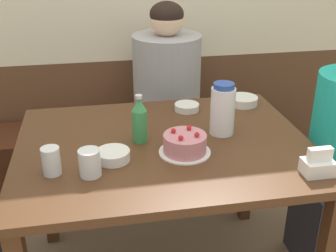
# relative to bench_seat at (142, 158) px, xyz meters

# --- Properties ---
(bench_seat) EXTENTS (1.83, 0.38, 0.47)m
(bench_seat) POSITION_rel_bench_seat_xyz_m (0.00, 0.00, 0.00)
(bench_seat) COLOR #472314
(bench_seat) RESTS_ON ground_plane
(dining_table) EXTENTS (1.21, 0.94, 0.77)m
(dining_table) POSITION_rel_bench_seat_xyz_m (0.00, -0.83, 0.43)
(dining_table) COLOR #4C2D19
(dining_table) RESTS_ON ground_plane
(birthday_cake) EXTENTS (0.21, 0.21, 0.10)m
(birthday_cake) POSITION_rel_bench_seat_xyz_m (0.06, -0.93, 0.57)
(birthday_cake) COLOR white
(birthday_cake) RESTS_ON dining_table
(water_pitcher) EXTENTS (0.10, 0.10, 0.23)m
(water_pitcher) POSITION_rel_bench_seat_xyz_m (0.26, -0.79, 0.64)
(water_pitcher) COLOR white
(water_pitcher) RESTS_ON dining_table
(soju_bottle) EXTENTS (0.06, 0.06, 0.20)m
(soju_bottle) POSITION_rel_bench_seat_xyz_m (-0.10, -0.80, 0.63)
(soju_bottle) COLOR #388E4C
(soju_bottle) RESTS_ON dining_table
(napkin_holder) EXTENTS (0.11, 0.08, 0.11)m
(napkin_holder) POSITION_rel_bench_seat_xyz_m (0.50, -1.18, 0.57)
(napkin_holder) COLOR white
(napkin_holder) RESTS_ON dining_table
(bowl_soup_white) EXTENTS (0.13, 0.13, 0.04)m
(bowl_soup_white) POSITION_rel_bench_seat_xyz_m (-0.22, -0.94, 0.55)
(bowl_soup_white) COLOR white
(bowl_soup_white) RESTS_ON dining_table
(bowl_rice_small) EXTENTS (0.15, 0.15, 0.04)m
(bowl_rice_small) POSITION_rel_bench_seat_xyz_m (0.47, -0.49, 0.55)
(bowl_rice_small) COLOR white
(bowl_rice_small) RESTS_ON dining_table
(bowl_side_dish) EXTENTS (0.12, 0.12, 0.03)m
(bowl_side_dish) POSITION_rel_bench_seat_xyz_m (0.17, -0.51, 0.55)
(bowl_side_dish) COLOR white
(bowl_side_dish) RESTS_ON dining_table
(glass_water_tall) EXTENTS (0.07, 0.07, 0.10)m
(glass_water_tall) POSITION_rel_bench_seat_xyz_m (-0.44, -1.00, 0.58)
(glass_water_tall) COLOR silver
(glass_water_tall) RESTS_ON dining_table
(glass_tumbler_short) EXTENTS (0.08, 0.08, 0.10)m
(glass_tumbler_short) POSITION_rel_bench_seat_xyz_m (-0.30, -1.04, 0.58)
(glass_tumbler_short) COLOR silver
(glass_tumbler_short) RESTS_ON dining_table
(person_dark_striped) EXTENTS (0.39, 0.39, 1.23)m
(person_dark_striped) POSITION_rel_bench_seat_xyz_m (0.14, -0.10, 0.38)
(person_dark_striped) COLOR #33333D
(person_dark_striped) RESTS_ON ground_plane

